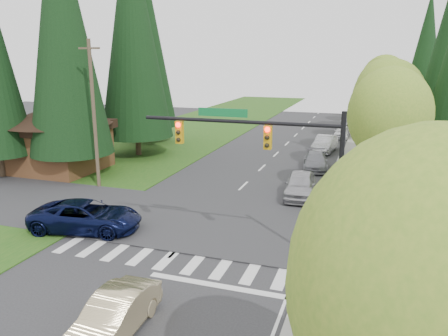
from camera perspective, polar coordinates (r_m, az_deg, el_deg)
The scene contains 30 objects.
ground at distance 17.69m, azimuth -12.23°, elevation -16.01°, with size 120.00×120.00×0.00m, color #28282B.
grass_east at distance 34.45m, azimuth 26.05°, elevation -2.02°, with size 14.00×110.00×0.06m, color #1A4913.
grass_west at distance 40.16m, azimuth -13.70°, elevation 1.19°, with size 14.00×110.00×0.06m, color #1A4913.
cross_street at distance 24.17m, azimuth -2.48°, elevation -7.16°, with size 120.00×8.00×0.10m, color #28282B.
sidewalk_east at distance 36.07m, azimuth 16.07°, elevation -0.37°, with size 1.80×80.00×0.13m, color gray.
curb_east at distance 36.11m, azimuth 14.72°, elevation -0.26°, with size 0.20×80.00×0.13m, color gray.
stone_wall_north at distance 43.79m, azimuth 18.88°, elevation 2.32°, with size 0.70×40.00×0.70m, color #4C4438.
traffic_signal at distance 18.28m, azimuth 6.21°, elevation 2.06°, with size 8.70×0.37×6.80m.
brown_building at distance 36.77m, azimuth -20.78°, elevation 4.43°, with size 8.40×8.40×5.40m.
utility_pole at distance 30.82m, azimuth -16.63°, elevation 6.80°, with size 1.60×0.24×10.00m.
decid_tree_0 at distance 27.17m, azimuth 20.82°, elevation 6.52°, with size 4.80×4.80×8.37m.
decid_tree_1 at distance 34.12m, azimuth 20.70°, elevation 8.26°, with size 5.20×5.20×8.80m.
decid_tree_2 at distance 41.08m, azimuth 20.19°, elevation 9.35°, with size 5.00×5.00×8.82m.
decid_tree_3 at distance 48.08m, azimuth 20.15°, elevation 9.63°, with size 5.00×5.00×8.55m.
decid_tree_4 at distance 55.04m, azimuth 20.17°, elevation 10.52°, with size 5.40×5.40×9.18m.
decid_tree_5 at distance 62.06m, azimuth 19.84°, elevation 10.38°, with size 4.80×4.80×8.30m.
decid_tree_6 at distance 69.03m, azimuth 19.89°, elevation 10.96°, with size 5.20×5.20×8.86m.
decid_tree_south at distance 7.89m, azimuth 25.38°, elevation -13.96°, with size 4.60×4.60×7.92m.
conifer_w_a at distance 34.35m, azimuth -20.33°, elevation 16.70°, with size 6.12×6.12×19.80m.
conifer_w_b at distance 39.30m, azimuth -20.00°, elevation 14.84°, with size 5.44×5.44×17.80m.
conifer_w_c at distance 40.45m, azimuth -11.85°, elevation 17.47°, with size 6.46×6.46×20.80m.
conifer_w_e at distance 46.61m, azimuth -10.14°, elevation 15.84°, with size 5.78×5.78×18.80m.
conifer_e_c at distance 61.24m, azimuth 24.85°, elevation 13.42°, with size 5.10×5.10×16.80m.
sedan_champagne at distance 15.35m, azimuth -14.15°, elevation -18.18°, with size 1.48×4.23×1.39m, color #D0BB8A.
suv_navy at distance 23.95m, azimuth -17.55°, elevation -6.02°, with size 2.63×5.70×1.59m, color black.
parked_car_a at distance 28.70m, azimuth 9.96°, elevation -2.16°, with size 1.94×4.81×1.64m, color #A3A3A8.
parked_car_b at distance 36.12m, azimuth 11.86°, elevation 0.90°, with size 1.87×4.61×1.34m, color slate.
parked_car_c at distance 42.91m, azimuth 13.04°, elevation 3.08°, with size 1.65×4.74×1.56m, color #A8A9AD.
parked_car_d at distance 51.03m, azimuth 15.17°, elevation 4.56°, with size 1.58×3.94×1.34m, color white.
parked_car_e at distance 58.52m, azimuth 16.06°, elevation 5.81°, with size 2.21×5.43×1.58m, color #A3A4A8.
Camera 1 is at (8.19, -12.96, 8.82)m, focal length 35.00 mm.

